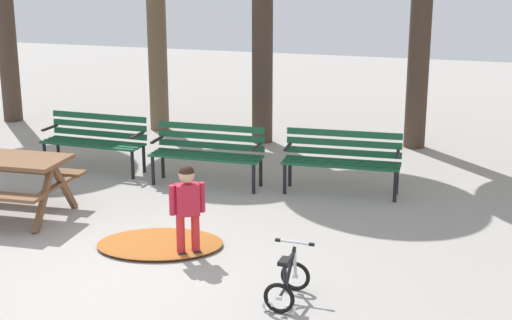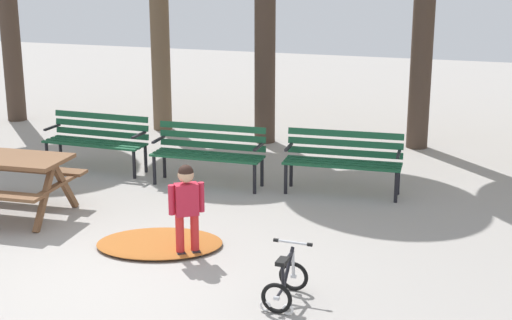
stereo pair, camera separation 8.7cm
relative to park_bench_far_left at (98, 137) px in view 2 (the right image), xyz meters
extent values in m
plane|color=gray|center=(2.16, -3.62, -0.51)|extent=(36.00, 36.00, 0.00)
cube|color=brown|center=(-0.17, -1.66, -0.06)|extent=(1.81, 0.35, 0.04)
cube|color=brown|center=(0.66, -2.41, -0.15)|extent=(0.10, 0.57, 0.76)
cube|color=brown|center=(0.62, -1.91, -0.15)|extent=(0.10, 0.57, 0.76)
cube|color=brown|center=(0.64, -2.16, -0.09)|extent=(0.15, 1.10, 0.04)
cube|color=#195133|center=(0.00, 0.09, -0.07)|extent=(1.60, 0.10, 0.03)
cube|color=#195133|center=(0.00, -0.03, -0.07)|extent=(1.60, 0.10, 0.03)
cube|color=#195133|center=(0.00, -0.15, -0.07)|extent=(1.60, 0.10, 0.03)
cube|color=#195133|center=(-0.01, -0.27, -0.07)|extent=(1.60, 0.10, 0.03)
cube|color=#195133|center=(0.00, 0.13, 0.03)|extent=(1.60, 0.07, 0.09)
cube|color=#195133|center=(0.00, 0.13, 0.16)|extent=(1.60, 0.07, 0.09)
cube|color=#195133|center=(0.00, 0.13, 0.30)|extent=(1.60, 0.07, 0.09)
cylinder|color=black|center=(0.74, -0.27, -0.29)|extent=(0.05, 0.05, 0.44)
cylinder|color=black|center=(0.75, 0.09, -0.29)|extent=(0.05, 0.05, 0.44)
cube|color=black|center=(0.75, -0.09, 0.11)|extent=(0.05, 0.40, 0.03)
cylinder|color=black|center=(-0.75, -0.24, -0.29)|extent=(0.05, 0.05, 0.44)
cylinder|color=black|center=(-0.75, 0.12, -0.29)|extent=(0.05, 0.05, 0.44)
cube|color=black|center=(-0.75, -0.06, 0.11)|extent=(0.05, 0.40, 0.03)
cube|color=#195133|center=(1.89, -0.07, -0.07)|extent=(1.60, 0.12, 0.03)
cube|color=#195133|center=(1.90, -0.19, -0.07)|extent=(1.60, 0.12, 0.03)
cube|color=#195133|center=(1.90, -0.31, -0.07)|extent=(1.60, 0.12, 0.03)
cube|color=#195133|center=(1.90, -0.43, -0.07)|extent=(1.60, 0.12, 0.03)
cube|color=#195133|center=(1.89, -0.03, 0.03)|extent=(1.60, 0.09, 0.09)
cube|color=#195133|center=(1.89, -0.03, 0.16)|extent=(1.60, 0.09, 0.09)
cube|color=#195133|center=(1.89, -0.03, 0.30)|extent=(1.60, 0.09, 0.09)
cylinder|color=black|center=(2.65, -0.39, -0.29)|extent=(0.05, 0.05, 0.44)
cylinder|color=black|center=(2.64, -0.03, -0.29)|extent=(0.05, 0.05, 0.44)
cube|color=black|center=(2.65, -0.21, 0.11)|extent=(0.05, 0.40, 0.03)
cylinder|color=black|center=(1.15, -0.44, -0.29)|extent=(0.05, 0.05, 0.44)
cylinder|color=black|center=(1.14, -0.08, -0.29)|extent=(0.05, 0.05, 0.44)
cube|color=black|center=(1.15, -0.26, 0.11)|extent=(0.05, 0.40, 0.03)
cube|color=#195133|center=(3.79, 0.13, -0.07)|extent=(1.60, 0.18, 0.03)
cube|color=#195133|center=(3.79, 0.01, -0.07)|extent=(1.60, 0.18, 0.03)
cube|color=#195133|center=(3.80, -0.11, -0.07)|extent=(1.60, 0.18, 0.03)
cube|color=#195133|center=(3.81, -0.23, -0.07)|extent=(1.60, 0.18, 0.03)
cube|color=#195133|center=(3.78, 0.17, 0.03)|extent=(1.60, 0.15, 0.09)
cube|color=#195133|center=(3.78, 0.17, 0.16)|extent=(1.60, 0.15, 0.09)
cube|color=#195133|center=(3.78, 0.17, 0.30)|extent=(1.60, 0.15, 0.09)
cylinder|color=black|center=(4.56, -0.16, -0.29)|extent=(0.05, 0.05, 0.44)
cylinder|color=black|center=(4.53, 0.20, -0.29)|extent=(0.05, 0.05, 0.44)
cube|color=black|center=(4.55, 0.02, 0.11)|extent=(0.07, 0.40, 0.03)
cylinder|color=black|center=(3.06, -0.26, -0.29)|extent=(0.05, 0.05, 0.44)
cylinder|color=black|center=(3.04, 0.10, -0.29)|extent=(0.05, 0.05, 0.44)
cube|color=black|center=(3.05, -0.08, 0.11)|extent=(0.07, 0.40, 0.03)
cylinder|color=red|center=(2.73, -2.68, -0.27)|extent=(0.09, 0.09, 0.48)
cube|color=black|center=(2.73, -2.68, -0.48)|extent=(0.17, 0.18, 0.06)
cylinder|color=red|center=(2.60, -2.78, -0.27)|extent=(0.09, 0.09, 0.48)
cube|color=black|center=(2.60, -2.78, -0.48)|extent=(0.17, 0.18, 0.06)
cube|color=#B71E33|center=(2.67, -2.73, 0.14)|extent=(0.29, 0.26, 0.35)
sphere|color=tan|center=(2.67, -2.73, 0.42)|extent=(0.18, 0.18, 0.18)
sphere|color=black|center=(2.67, -2.73, 0.44)|extent=(0.17, 0.17, 0.17)
cylinder|color=#B71E33|center=(2.80, -2.64, 0.15)|extent=(0.07, 0.07, 0.33)
cylinder|color=#B71E33|center=(2.54, -2.83, 0.15)|extent=(0.07, 0.07, 0.33)
torus|color=black|center=(4.01, -3.22, -0.36)|extent=(0.30, 0.05, 0.30)
cylinder|color=silver|center=(4.01, -3.22, -0.36)|extent=(0.05, 0.04, 0.04)
torus|color=black|center=(3.99, -3.74, -0.36)|extent=(0.30, 0.05, 0.30)
cylinder|color=silver|center=(3.99, -3.74, -0.36)|extent=(0.05, 0.04, 0.04)
torus|color=white|center=(3.88, -3.73, -0.46)|extent=(0.11, 0.03, 0.11)
torus|color=white|center=(4.10, -3.74, -0.46)|extent=(0.11, 0.03, 0.11)
cylinder|color=black|center=(4.00, -3.40, -0.19)|extent=(0.05, 0.31, 0.32)
cylinder|color=black|center=(4.00, -3.56, -0.21)|extent=(0.04, 0.08, 0.27)
cylinder|color=black|center=(3.99, -3.64, -0.35)|extent=(0.03, 0.20, 0.05)
cylinder|color=silver|center=(4.01, -3.24, -0.20)|extent=(0.03, 0.07, 0.32)
cylinder|color=black|center=(4.00, -3.42, -0.09)|extent=(0.04, 0.32, 0.05)
cube|color=black|center=(4.00, -3.58, -0.06)|extent=(0.10, 0.17, 0.04)
cylinder|color=silver|center=(4.01, -3.26, 0.01)|extent=(0.34, 0.03, 0.02)
cylinder|color=black|center=(3.84, -3.25, 0.01)|extent=(0.05, 0.04, 0.04)
cylinder|color=black|center=(4.18, -3.26, 0.01)|extent=(0.05, 0.04, 0.04)
ellipsoid|color=#9E5623|center=(2.25, -2.57, -0.48)|extent=(1.67, 1.39, 0.07)
cylinder|color=#423328|center=(-3.36, 2.64, 1.61)|extent=(0.36, 0.36, 4.24)
cylinder|color=brown|center=(-0.26, 2.84, 1.26)|extent=(0.35, 0.35, 3.55)
cylinder|color=#423328|center=(1.87, 2.50, 1.50)|extent=(0.36, 0.36, 4.02)
cylinder|color=#423328|center=(4.46, 2.95, 1.49)|extent=(0.36, 0.36, 4.00)
camera|label=1|loc=(5.74, -9.83, 2.69)|focal=52.97mm
camera|label=2|loc=(5.82, -9.81, 2.69)|focal=52.97mm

